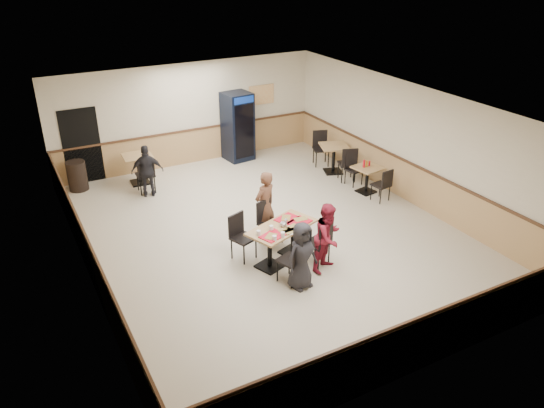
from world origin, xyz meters
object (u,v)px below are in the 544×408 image
main_table (282,238)px  diner_woman_right (328,237)px  pepsi_cooler (238,127)px  trash_bin (77,176)px  lone_diner (147,171)px  side_table_far (334,155)px  diner_man_opposite (265,206)px  diner_woman_left (302,256)px  back_table (138,165)px  side_table_near (367,176)px

main_table → diner_woman_right: diner_woman_right is taller
pepsi_cooler → trash_bin: (-4.79, -0.04, -0.63)m
lone_diner → pepsi_cooler: (3.21, 1.33, 0.33)m
lone_diner → side_table_far: (5.18, -0.97, -0.15)m
diner_man_opposite → trash_bin: (-3.24, 4.70, -0.40)m
diner_woman_right → side_table_far: size_ratio=1.48×
diner_woman_left → diner_woman_right: diner_woman_right is taller
main_table → diner_woman_left: size_ratio=1.20×
diner_woman_left → trash_bin: diner_woman_left is taller
lone_diner → side_table_far: size_ratio=1.42×
diner_man_opposite → diner_woman_left: bearing=62.8°
lone_diner → side_table_far: 5.27m
diner_woman_right → back_table: (-2.18, 6.08, -0.18)m
diner_woman_right → side_table_far: (3.00, 4.18, -0.18)m
diner_woman_left → back_table: size_ratio=1.67×
diner_woman_right → side_table_near: bearing=16.3°
diner_man_opposite → side_table_near: size_ratio=2.09×
diner_man_opposite → back_table: 4.66m
main_table → diner_man_opposite: diner_man_opposite is taller
diner_man_opposite → trash_bin: diner_man_opposite is taller
diner_woman_right → lone_diner: bearing=88.2°
diner_woman_left → main_table: bearing=71.3°
lone_diner → side_table_near: size_ratio=1.82×
back_table → lone_diner: bearing=-90.0°
diner_woman_left → diner_man_opposite: diner_man_opposite is taller
lone_diner → side_table_far: lone_diner is taller
diner_woman_right → diner_man_opposite: (-0.52, 1.74, 0.07)m
back_table → pepsi_cooler: (3.21, 0.39, 0.49)m
diner_man_opposite → pepsi_cooler: 5.00m
back_table → diner_woman_right: bearing=-70.3°
main_table → pepsi_cooler: bearing=53.5°
diner_man_opposite → side_table_near: 3.64m
diner_woman_left → diner_woman_right: size_ratio=0.95×
side_table_near → diner_woman_left: bearing=-142.6°
main_table → back_table: size_ratio=2.01×
lone_diner → side_table_far: bearing=-174.7°
diner_woman_right → back_table: bearing=84.9°
diner_woman_right → lone_diner: (-2.18, 5.15, -0.03)m
diner_woman_right → diner_man_opposite: bearing=82.0°
back_table → main_table: bearing=-74.2°
diner_woman_right → lone_diner: 5.59m
diner_woman_right → diner_man_opposite: 1.81m
diner_man_opposite → side_table_near: (3.52, 0.87, -0.32)m
pepsi_cooler → trash_bin: 4.84m
main_table → back_table: bearing=85.7°
diner_woman_right → side_table_near: 3.98m
diner_man_opposite → side_table_near: diner_man_opposite is taller
lone_diner → side_table_near: (5.17, -2.54, -0.22)m
side_table_far → diner_man_opposite: bearing=-145.2°
trash_bin → diner_man_opposite: bearing=-55.4°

